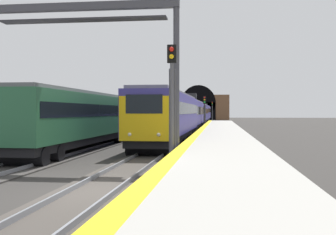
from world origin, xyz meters
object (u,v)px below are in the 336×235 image
Objects in this scene: railway_signal_mid at (205,109)px; railway_signal_far at (212,109)px; overhead_signal_gantry at (83,43)px; train_main_approaching at (195,113)px; train_adjacent_platform at (117,116)px; catenary_mast_near at (140,105)px; railway_signal_near at (172,98)px.

railway_signal_mid is 0.87× the size of railway_signal_far.
railway_signal_far is 94.98m from overhead_signal_gantry.
train_main_approaching is 8.37m from railway_signal_mid.
overhead_signal_gantry is (-16.50, -2.57, 3.58)m from train_adjacent_platform.
overhead_signal_gantry reaches higher than railway_signal_far.
catenary_mast_near reaches higher than railway_signal_far.
train_main_approaching is at bearing -3.32° from overhead_signal_gantry.
overhead_signal_gantry is (1.52, 4.38, 2.64)m from railway_signal_near.
railway_signal_mid is (37.68, 0.00, -0.29)m from railway_signal_near.
train_adjacent_platform is 8.13× the size of railway_signal_mid.
railway_signal_near is 61.12m from catenary_mast_near.
train_adjacent_platform is at bearing 8.85° from overhead_signal_gantry.
railway_signal_mid is at bearing -6.91° from overhead_signal_gantry.
train_main_approaching is 45.88m from railway_signal_near.
railway_signal_far is 38.90m from catenary_mast_near.
railway_signal_far is (58.69, 0.00, 0.39)m from railway_signal_mid.
railway_signal_far is at bearing -2.64° from overhead_signal_gantry.
railway_signal_far is at bearing -19.57° from catenary_mast_near.
railway_signal_mid is 25.62m from catenary_mast_near.
railway_signal_far reaches higher than railway_signal_mid.
railway_signal_near is at bearing -158.40° from train_adjacent_platform.
train_main_approaching is 28.28m from train_adjacent_platform.
overhead_signal_gantry reaches higher than catenary_mast_near.
railway_signal_mid is 36.54m from overhead_signal_gantry.
train_adjacent_platform is 5.18× the size of catenary_mast_near.
overhead_signal_gantry is at bearing -171.55° from catenary_mast_near.
train_main_approaching reaches higher than train_adjacent_platform.
railway_signal_mid is 0.64× the size of catenary_mast_near.
railway_signal_near reaches higher than train_adjacent_platform.
overhead_signal_gantry is at bearing -2.61° from train_main_approaching.
train_adjacent_platform is at bearing -158.92° from railway_signal_near.
overhead_signal_gantry reaches higher than railway_signal_near.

